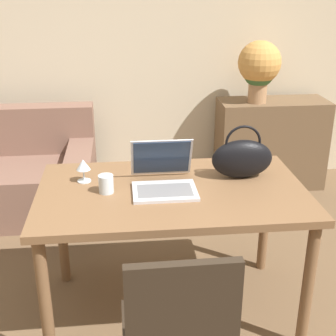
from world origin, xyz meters
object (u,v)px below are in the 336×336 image
Objects in this scene: chair at (178,333)px; handbag at (242,158)px; drinking_glass at (106,184)px; laptop at (163,175)px; flower_vase at (259,67)px; wine_glass at (83,166)px.

chair is 2.71× the size of handbag.
laptop is at bearing 9.00° from drinking_glass.
laptop is 1.89m from flower_vase.
drinking_glass is at bearing -171.00° from laptop.
handbag is 0.64× the size of flower_vase.
laptop is at bearing -170.84° from handbag.
drinking_glass is 0.75m from handbag.
handbag is (0.74, 0.12, 0.07)m from drinking_glass.
laptop is 0.68× the size of flower_vase.
chair is at bearing -117.73° from handbag.
chair is 7.09× the size of wine_glass.
wine_glass is at bearing -132.84° from flower_vase.
laptop is 2.78× the size of wine_glass.
laptop is 1.06× the size of handbag.
chair reaches higher than wine_glass.
flower_vase is (0.97, 1.60, 0.26)m from laptop.
laptop is 0.30m from drinking_glass.
wine_glass is at bearing 166.02° from laptop.
laptop reaches higher than chair.
wine_glass is (-0.12, 0.15, 0.04)m from drinking_glass.
handbag is at bearing 9.10° from drinking_glass.
flower_vase is (0.98, 2.40, 0.61)m from chair.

